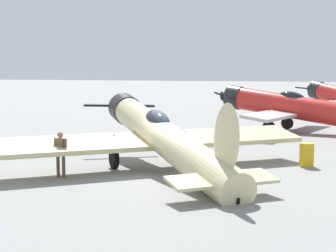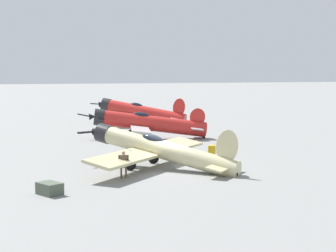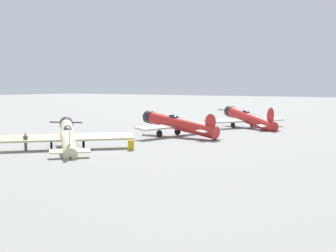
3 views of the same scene
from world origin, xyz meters
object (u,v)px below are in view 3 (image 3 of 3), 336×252
at_px(airplane_foreground, 68,136).
at_px(airplane_mid_apron, 177,124).
at_px(fuel_drum, 131,145).
at_px(airplane_far_line, 248,118).
at_px(ground_crew_mechanic, 26,140).

relative_size(airplane_foreground, airplane_mid_apron, 0.87).
bearing_deg(fuel_drum, airplane_far_line, 90.02).
height_order(airplane_foreground, airplane_mid_apron, airplane_foreground).
bearing_deg(fuel_drum, airplane_foreground, -145.64).
relative_size(airplane_far_line, fuel_drum, 12.51).
xyz_separation_m(ground_crew_mechanic, fuel_drum, (7.71, 5.88, -0.53)).
bearing_deg(airplane_mid_apron, fuel_drum, 110.21).
height_order(airplane_mid_apron, airplane_far_line, airplane_far_line).
xyz_separation_m(airplane_foreground, ground_crew_mechanic, (-2.85, -2.55, -0.30)).
bearing_deg(airplane_far_line, fuel_drum, 120.19).
height_order(airplane_foreground, airplane_far_line, airplane_far_line).
bearing_deg(airplane_mid_apron, airplane_far_line, -90.44).
bearing_deg(ground_crew_mechanic, airplane_far_line, -179.84).
bearing_deg(airplane_mid_apron, ground_crew_mechanic, 82.32).
relative_size(airplane_mid_apron, ground_crew_mechanic, 7.32).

